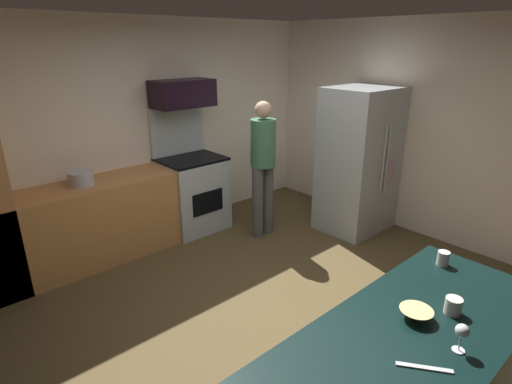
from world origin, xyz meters
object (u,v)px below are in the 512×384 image
oven_range (192,190)px  wine_glass_near (462,332)px  person_cook (263,163)px  stock_pot (81,178)px  mug_tea (453,306)px  refrigerator (359,161)px  microwave (183,93)px  mixing_bowl_small (416,314)px  mug_coffee (443,258)px

oven_range → wine_glass_near: oven_range is taller
person_cook → stock_pot: 2.03m
person_cook → mug_tea: bearing=-112.6°
refrigerator → stock_pot: refrigerator is taller
person_cook → wine_glass_near: (-1.43, -2.94, 0.07)m
microwave → person_cook: 1.27m
microwave → refrigerator: (1.59, -1.48, -0.82)m
microwave → mixing_bowl_small: microwave is taller
person_cook → stock_pot: size_ratio=6.55×
mixing_bowl_small → mug_tea: 0.23m
wine_glass_near → mug_tea: (0.27, 0.15, -0.06)m
oven_range → microwave: bearing=90.0°
mixing_bowl_small → mug_coffee: size_ratio=1.81×
oven_range → person_cook: 1.02m
oven_range → wine_glass_near: size_ratio=10.35×
person_cook → refrigerator: bearing=-31.3°
refrigerator → stock_pot: bearing=154.5°
oven_range → microwave: (0.00, 0.08, 1.21)m
mixing_bowl_small → wine_glass_near: 0.29m
microwave → mug_tea: microwave is taller
oven_range → wine_glass_near: (-0.89, -3.69, 0.49)m
wine_glass_near → mixing_bowl_small: bearing=73.8°
microwave → refrigerator: bearing=-42.9°
wine_glass_near → mug_tea: 0.32m
person_cook → mixing_bowl_small: bearing=-116.9°
microwave → stock_pot: size_ratio=2.89×
mug_coffee → oven_range: bearing=87.4°
mug_coffee → wine_glass_near: bearing=-150.3°
microwave → mug_coffee: 3.45m
oven_range → mixing_bowl_small: 3.55m
microwave → mixing_bowl_small: size_ratio=4.15×
mixing_bowl_small → microwave: bearing=76.9°
stock_pot → microwave: bearing=3.4°
stock_pot → person_cook: bearing=-22.0°
person_cook → stock_pot: (-1.88, 0.76, 0.03)m
oven_range → refrigerator: bearing=-41.3°
mixing_bowl_small → wine_glass_near: bearing=-106.2°
oven_range → mug_coffee: bearing=-92.6°
microwave → person_cook: microwave is taller
wine_glass_near → oven_range: bearing=76.4°
refrigerator → mug_coffee: bearing=-132.9°
person_cook → microwave: bearing=122.6°
person_cook → mixing_bowl_small: person_cook is taller
refrigerator → person_cook: refrigerator is taller
microwave → stock_pot: 1.55m
mixing_bowl_small → mug_coffee: 0.69m
refrigerator → person_cook: size_ratio=1.08×
oven_range → person_cook: (0.54, -0.76, 0.42)m
microwave → mixing_bowl_small: bearing=-103.1°
mug_coffee → stock_pot: 3.49m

